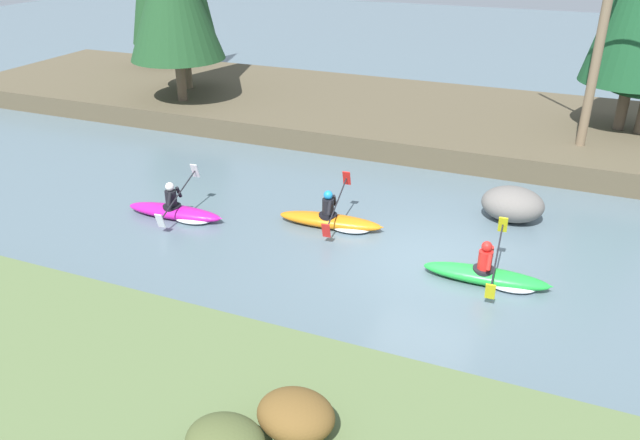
% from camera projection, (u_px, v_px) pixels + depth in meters
% --- Properties ---
extents(ground_plane, '(90.00, 90.00, 0.00)m').
position_uv_depth(ground_plane, '(427.00, 261.00, 14.48)').
color(ground_plane, slate).
extents(riverbank_far, '(44.00, 8.33, 0.74)m').
position_uv_depth(riverbank_far, '(493.00, 126.00, 22.47)').
color(riverbank_far, brown).
rests_on(riverbank_far, ground).
extents(bare_tree_upstream, '(3.65, 3.61, 6.63)m').
position_uv_depth(bare_tree_upstream, '(601.00, 43.00, 18.20)').
color(bare_tree_upstream, '#7A664C').
rests_on(bare_tree_upstream, riverbank_far).
extents(shrub_clump_second, '(1.12, 0.93, 0.60)m').
position_uv_depth(shrub_clump_second, '(296.00, 415.00, 8.59)').
color(shrub_clump_second, brown).
rests_on(shrub_clump_second, riverbank_near).
extents(kayaker_lead, '(2.78, 2.07, 1.20)m').
position_uv_depth(kayaker_lead, '(491.00, 276.00, 13.50)').
color(kayaker_lead, green).
rests_on(kayaker_lead, ground).
extents(kayaker_middle, '(2.79, 2.07, 1.20)m').
position_uv_depth(kayaker_middle, '(334.00, 220.00, 15.94)').
color(kayaker_middle, orange).
rests_on(kayaker_middle, ground).
extents(kayaker_trailing, '(2.79, 2.07, 1.20)m').
position_uv_depth(kayaker_trailing, '(178.00, 212.00, 16.41)').
color(kayaker_trailing, '#C61999').
rests_on(kayaker_trailing, ground).
extents(boulder_midstream, '(1.60, 1.25, 0.90)m').
position_uv_depth(boulder_midstream, '(513.00, 204.00, 16.22)').
color(boulder_midstream, slate).
rests_on(boulder_midstream, ground).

